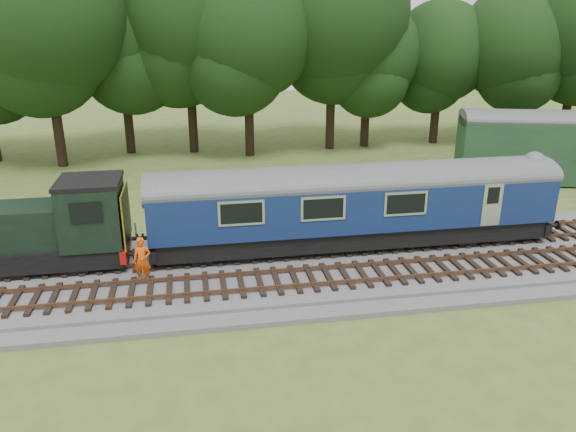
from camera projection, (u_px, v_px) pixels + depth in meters
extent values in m
plane|color=#3E6124|center=(320.00, 269.00, 24.16)|extent=(120.00, 120.00, 0.00)
cube|color=#4C4C4F|center=(320.00, 265.00, 24.10)|extent=(70.00, 7.00, 0.35)
cube|color=brown|center=(316.00, 252.00, 24.63)|extent=(66.50, 0.07, 0.14)
cube|color=brown|center=(309.00, 240.00, 25.96)|extent=(66.50, 0.07, 0.14)
cube|color=brown|center=(333.00, 282.00, 21.85)|extent=(66.50, 0.07, 0.14)
cube|color=brown|center=(325.00, 267.00, 23.18)|extent=(66.50, 0.07, 0.14)
cube|color=black|center=(354.00, 232.00, 25.41)|extent=(17.46, 2.52, 0.85)
cube|color=#0E254F|center=(355.00, 202.00, 24.93)|extent=(18.00, 2.80, 2.05)
cube|color=yellow|center=(539.00, 199.00, 26.53)|extent=(0.06, 2.74, 1.30)
cube|color=black|center=(476.00, 227.00, 26.46)|extent=(2.60, 2.00, 0.55)
cube|color=black|center=(221.00, 245.00, 24.50)|extent=(2.60, 2.00, 0.55)
cube|color=black|center=(16.00, 255.00, 23.07)|extent=(8.73, 2.39, 0.85)
cube|color=black|center=(93.00, 213.00, 23.04)|extent=(2.40, 2.55, 2.60)
cube|color=#A6120C|center=(126.00, 247.00, 23.77)|extent=(0.25, 2.60, 0.55)
cube|color=yellow|center=(126.00, 215.00, 23.32)|extent=(0.06, 2.55, 2.30)
imported|color=#EC4E0C|center=(142.00, 260.00, 21.91)|extent=(0.72, 0.51, 1.87)
cube|color=#183520|center=(515.00, 146.00, 41.78)|extent=(3.09, 3.09, 2.23)
cube|color=black|center=(517.00, 130.00, 41.37)|extent=(3.40, 3.40, 0.18)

